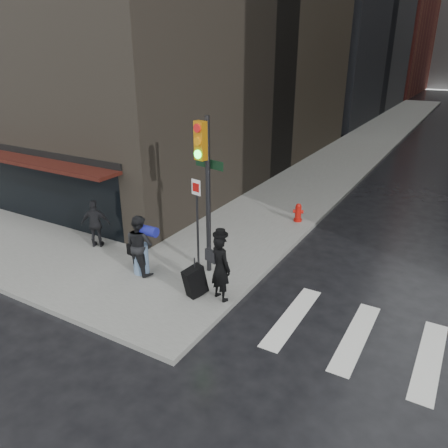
{
  "coord_description": "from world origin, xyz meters",
  "views": [
    {
      "loc": [
        6.7,
        -7.92,
        6.35
      ],
      "look_at": [
        0.47,
        2.77,
        1.3
      ],
      "focal_mm": 35.0,
      "sensor_mm": 36.0,
      "label": 1
    }
  ],
  "objects_px": {
    "man_greycoat": "(96,224)",
    "fire_hydrant": "(298,213)",
    "man_jeans": "(140,245)",
    "traffic_light": "(204,176)",
    "man_overcoat": "(215,270)"
  },
  "relations": [
    {
      "from": "man_greycoat",
      "to": "fire_hydrant",
      "type": "relative_size",
      "value": 2.26
    },
    {
      "from": "man_jeans",
      "to": "traffic_light",
      "type": "xyz_separation_m",
      "value": [
        1.59,
        1.02,
        2.03
      ]
    },
    {
      "from": "man_overcoat",
      "to": "man_jeans",
      "type": "height_order",
      "value": "man_overcoat"
    },
    {
      "from": "man_overcoat",
      "to": "fire_hydrant",
      "type": "bearing_deg",
      "value": -69.31
    },
    {
      "from": "fire_hydrant",
      "to": "traffic_light",
      "type": "bearing_deg",
      "value": -99.86
    },
    {
      "from": "man_jeans",
      "to": "fire_hydrant",
      "type": "bearing_deg",
      "value": -102.62
    },
    {
      "from": "fire_hydrant",
      "to": "man_overcoat",
      "type": "bearing_deg",
      "value": -88.81
    },
    {
      "from": "man_overcoat",
      "to": "traffic_light",
      "type": "bearing_deg",
      "value": -28.37
    },
    {
      "from": "man_overcoat",
      "to": "fire_hydrant",
      "type": "xyz_separation_m",
      "value": [
        -0.13,
        6.28,
        -0.53
      ]
    },
    {
      "from": "man_overcoat",
      "to": "man_greycoat",
      "type": "relative_size",
      "value": 1.25
    },
    {
      "from": "man_jeans",
      "to": "traffic_light",
      "type": "distance_m",
      "value": 2.77
    },
    {
      "from": "man_overcoat",
      "to": "man_greycoat",
      "type": "xyz_separation_m",
      "value": [
        -5.07,
        0.79,
        -0.04
      ]
    },
    {
      "from": "man_jeans",
      "to": "man_greycoat",
      "type": "bearing_deg",
      "value": -6.2
    },
    {
      "from": "man_overcoat",
      "to": "man_greycoat",
      "type": "distance_m",
      "value": 5.14
    },
    {
      "from": "man_jeans",
      "to": "traffic_light",
      "type": "height_order",
      "value": "traffic_light"
    }
  ]
}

